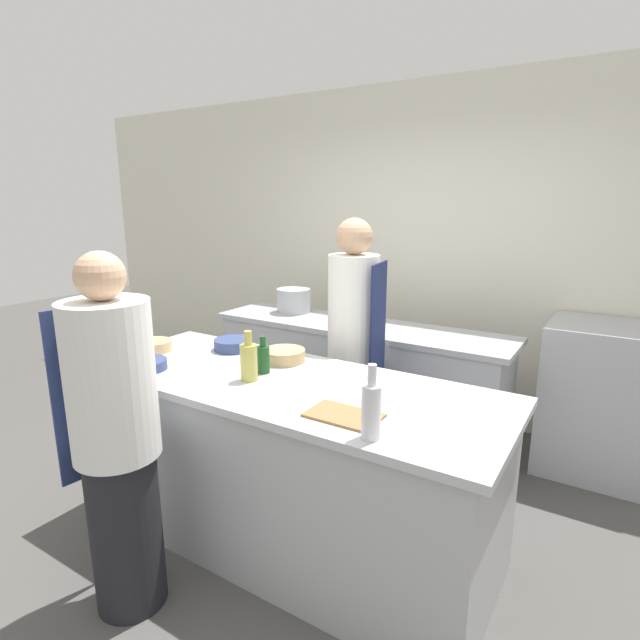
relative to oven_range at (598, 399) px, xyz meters
The scene contains 16 objects.
ground_plane 2.29m from the oven_range, 128.12° to the right, with size 16.00×16.00×0.00m, color #4C4947.
wall_back 1.67m from the oven_range, 164.64° to the left, with size 8.00×0.06×2.80m.
prep_counter 2.23m from the oven_range, 128.12° to the right, with size 2.32×0.89×0.94m.
pass_counter 1.68m from the oven_range, 163.14° to the right, with size 2.32×0.57×0.94m.
oven_range is the anchor object (origin of this frame).
chef_at_prep_near 3.06m from the oven_range, 124.67° to the right, with size 0.40×0.39×1.65m.
chef_at_stove 1.74m from the oven_range, 144.25° to the right, with size 0.36×0.34×1.75m.
bottle_olive_oil 2.28m from the oven_range, 108.57° to the right, with size 0.08×0.08×0.30m.
bottle_vinegar 2.45m from the oven_range, 129.60° to the right, with size 0.09×0.09×0.26m.
bottle_wine 2.36m from the oven_range, 131.86° to the right, with size 0.07×0.07×0.20m.
bowl_mixing_large 2.21m from the oven_range, 136.08° to the right, with size 0.24×0.24×0.07m.
bowl_prep_small 2.98m from the oven_range, 143.27° to the right, with size 0.22×0.22×0.07m.
bowl_ceramic_blue 2.50m from the oven_range, 143.01° to the right, with size 0.24×0.24×0.07m.
bowl_wooden_salad 2.96m from the oven_range, 136.38° to the right, with size 0.23×0.23×0.05m.
cutting_board 2.21m from the oven_range, 114.25° to the right, with size 0.32×0.20×0.01m.
stockpot 2.36m from the oven_range, behind, with size 0.28×0.28×0.20m.
Camera 1 is at (1.46, -1.97, 1.85)m, focal length 28.00 mm.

